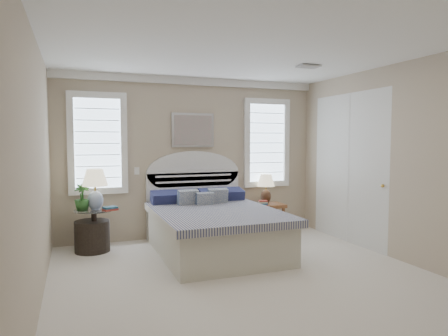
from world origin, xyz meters
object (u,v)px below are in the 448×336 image
side_table_left (94,226)px  lamp_left (95,185)px  nightstand_right (269,212)px  lamp_right (266,185)px  bed (212,225)px  floor_pot (92,236)px

side_table_left → lamp_left: size_ratio=1.04×
side_table_left → nightstand_right: side_table_left is taller
lamp_right → lamp_left: bearing=-174.9°
bed → floor_pot: bearing=160.5°
floor_pot → lamp_left: bearing=-14.1°
side_table_left → lamp_right: 3.00m
bed → lamp_left: (-1.63, 0.58, 0.61)m
bed → nightstand_right: bearing=28.0°
bed → nightstand_right: (1.30, 0.69, 0.00)m
lamp_right → floor_pot: bearing=-175.3°
bed → lamp_right: bed is taller
floor_pot → lamp_right: 3.06m
bed → lamp_right: size_ratio=4.41×
side_table_left → lamp_left: lamp_left is taller
floor_pot → lamp_left: 0.77m
lamp_left → side_table_left: bearing=154.3°
side_table_left → floor_pot: 0.16m
bed → lamp_left: 1.83m
side_table_left → nightstand_right: (2.95, 0.10, -0.00)m
floor_pot → lamp_right: size_ratio=0.98×
lamp_left → lamp_right: bearing=5.1°
lamp_right → nightstand_right: bearing=-92.1°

